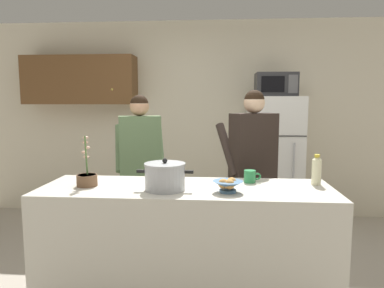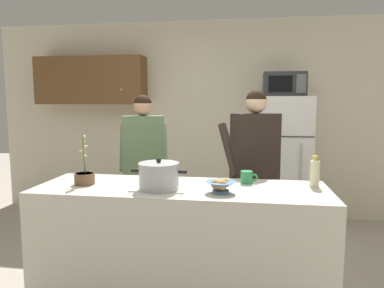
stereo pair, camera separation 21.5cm
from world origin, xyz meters
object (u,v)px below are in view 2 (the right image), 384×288
object	(u,v)px
cooking_pot	(159,176)
potted_orchid	(85,176)
microwave	(284,84)
person_by_sink	(254,158)
refrigerator	(281,163)
bottle_near_edge	(315,172)
bread_bowl	(221,186)
person_near_pot	(144,156)
coffee_mug	(247,177)

from	to	relation	value
cooking_pot	potted_orchid	world-z (taller)	potted_orchid
microwave	person_by_sink	world-z (taller)	microwave
cooking_pot	potted_orchid	size ratio (longest dim) A/B	1.07
refrigerator	person_by_sink	bearing A→B (deg)	-108.24
bottle_near_edge	bread_bowl	bearing A→B (deg)	-157.18
refrigerator	bottle_near_edge	bearing A→B (deg)	-88.08
person_near_pot	bread_bowl	world-z (taller)	person_near_pot
microwave	person_by_sink	distance (m)	1.33
person_near_pot	bottle_near_edge	size ratio (longest dim) A/B	6.98
person_near_pot	coffee_mug	distance (m)	1.27
cooking_pot	bottle_near_edge	distance (m)	1.13
microwave	bread_bowl	size ratio (longest dim) A/B	2.29
microwave	cooking_pot	xyz separation A→B (m)	(-1.05, -1.93, -0.72)
coffee_mug	bread_bowl	size ratio (longest dim) A/B	0.63
person_near_pot	cooking_pot	size ratio (longest dim) A/B	4.00
bread_bowl	bottle_near_edge	bearing A→B (deg)	22.82
person_near_pot	cooking_pot	world-z (taller)	person_near_pot
person_near_pot	bread_bowl	xyz separation A→B (m)	(0.85, -1.06, -0.03)
person_near_pot	bread_bowl	distance (m)	1.36
bread_bowl	potted_orchid	distance (m)	1.04
cooking_pot	coffee_mug	world-z (taller)	cooking_pot
person_near_pot	coffee_mug	bearing A→B (deg)	-35.90
bottle_near_edge	potted_orchid	size ratio (longest dim) A/B	0.62
person_by_sink	potted_orchid	world-z (taller)	person_by_sink
refrigerator	bottle_near_edge	xyz separation A→B (m)	(0.06, -1.71, 0.23)
refrigerator	cooking_pot	distance (m)	2.22
microwave	person_near_pot	xyz separation A→B (m)	(-1.46, -0.90, -0.74)
bottle_near_edge	potted_orchid	world-z (taller)	potted_orchid
person_near_pot	bread_bowl	bearing A→B (deg)	-51.32
person_near_pot	bottle_near_edge	bearing A→B (deg)	-27.27
person_by_sink	refrigerator	bearing A→B (deg)	71.76
microwave	person_by_sink	xyz separation A→B (m)	(-0.36, -1.07, -0.71)
microwave	potted_orchid	size ratio (longest dim) A/B	1.28
cooking_pot	person_by_sink	bearing A→B (deg)	51.18
refrigerator	coffee_mug	size ratio (longest dim) A/B	12.22
microwave	bottle_near_edge	xyz separation A→B (m)	(0.06, -1.68, -0.71)
person_near_pot	potted_orchid	distance (m)	0.97
person_near_pot	microwave	bearing A→B (deg)	31.78
microwave	potted_orchid	world-z (taller)	microwave
bottle_near_edge	coffee_mug	bearing A→B (deg)	175.67
refrigerator	person_near_pot	world-z (taller)	person_near_pot
microwave	bread_bowl	xyz separation A→B (m)	(-0.61, -1.97, -0.77)
potted_orchid	person_near_pot	bearing A→B (deg)	79.03
refrigerator	person_near_pot	bearing A→B (deg)	-147.60
coffee_mug	potted_orchid	distance (m)	1.23
person_by_sink	cooking_pot	world-z (taller)	person_by_sink
person_by_sink	potted_orchid	size ratio (longest dim) A/B	4.40
person_by_sink	bottle_near_edge	bearing A→B (deg)	-55.95
refrigerator	bread_bowl	world-z (taller)	refrigerator
coffee_mug	person_by_sink	bearing A→B (deg)	83.02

